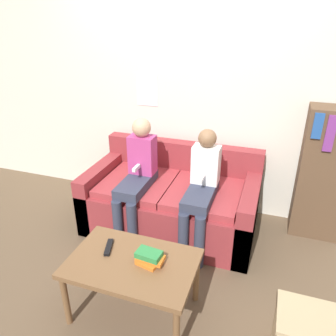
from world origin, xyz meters
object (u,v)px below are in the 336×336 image
at_px(coffee_table, 132,267).
at_px(person_left, 137,174).
at_px(couch, 172,201).
at_px(person_right, 201,187).
at_px(tv_remote, 109,247).
at_px(bookshelf, 325,174).

bearing_deg(coffee_table, person_left, 111.41).
bearing_deg(couch, person_right, -31.97).
xyz_separation_m(person_right, tv_remote, (-0.47, -0.83, -0.14)).
height_order(couch, person_left, person_left).
relative_size(tv_remote, bookshelf, 0.14).
height_order(couch, bookshelf, bookshelf).
bearing_deg(tv_remote, bookshelf, 25.34).
height_order(tv_remote, bookshelf, bookshelf).
bearing_deg(couch, tv_remote, -97.39).
xyz_separation_m(coffee_table, person_left, (-0.36, 0.91, 0.23)).
distance_m(coffee_table, person_right, 0.96).
relative_size(couch, person_right, 1.50).
distance_m(coffee_table, person_left, 1.00).
xyz_separation_m(couch, person_left, (-0.28, -0.20, 0.35)).
bearing_deg(coffee_table, bookshelf, 48.71).
relative_size(person_left, bookshelf, 0.89).
distance_m(person_right, tv_remote, 0.97).
relative_size(person_right, tv_remote, 6.25).
relative_size(couch, tv_remote, 9.39).
bearing_deg(tv_remote, couch, 65.01).
distance_m(person_right, bookshelf, 1.17).
height_order(coffee_table, person_right, person_right).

